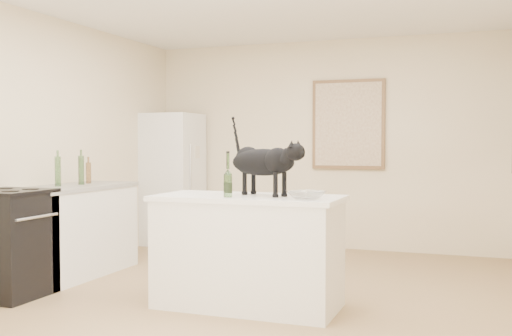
{
  "coord_description": "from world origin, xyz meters",
  "views": [
    {
      "loc": [
        1.85,
        -4.74,
        1.32
      ],
      "look_at": [
        0.15,
        -0.15,
        1.12
      ],
      "focal_mm": 42.87,
      "sensor_mm": 36.0,
      "label": 1
    }
  ],
  "objects_px": {
    "black_cat": "(263,166)",
    "glass_bowl": "(307,195)",
    "stove": "(8,244)",
    "wine_bottle": "(228,177)",
    "fridge": "(172,179)"
  },
  "relations": [
    {
      "from": "black_cat",
      "to": "glass_bowl",
      "type": "distance_m",
      "value": 0.5
    },
    {
      "from": "stove",
      "to": "wine_bottle",
      "type": "distance_m",
      "value": 2.06
    },
    {
      "from": "stove",
      "to": "wine_bottle",
      "type": "bearing_deg",
      "value": 6.35
    },
    {
      "from": "stove",
      "to": "black_cat",
      "type": "bearing_deg",
      "value": 11.64
    },
    {
      "from": "wine_bottle",
      "to": "glass_bowl",
      "type": "xyz_separation_m",
      "value": [
        0.62,
        0.03,
        -0.12
      ]
    },
    {
      "from": "wine_bottle",
      "to": "glass_bowl",
      "type": "distance_m",
      "value": 0.64
    },
    {
      "from": "black_cat",
      "to": "glass_bowl",
      "type": "height_order",
      "value": "black_cat"
    },
    {
      "from": "stove",
      "to": "fridge",
      "type": "distance_m",
      "value": 2.98
    },
    {
      "from": "fridge",
      "to": "wine_bottle",
      "type": "bearing_deg",
      "value": -54.44
    },
    {
      "from": "black_cat",
      "to": "fridge",
      "type": "bearing_deg",
      "value": 155.04
    },
    {
      "from": "stove",
      "to": "glass_bowl",
      "type": "xyz_separation_m",
      "value": [
        2.58,
        0.25,
        0.48
      ]
    },
    {
      "from": "fridge",
      "to": "glass_bowl",
      "type": "height_order",
      "value": "fridge"
    },
    {
      "from": "black_cat",
      "to": "wine_bottle",
      "type": "height_order",
      "value": "black_cat"
    },
    {
      "from": "black_cat",
      "to": "wine_bottle",
      "type": "distance_m",
      "value": 0.32
    },
    {
      "from": "stove",
      "to": "glass_bowl",
      "type": "height_order",
      "value": "glass_bowl"
    }
  ]
}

